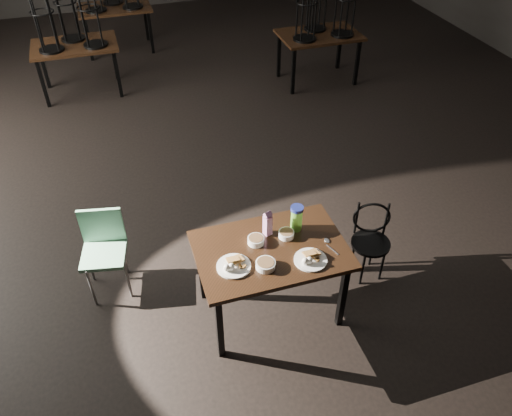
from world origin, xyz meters
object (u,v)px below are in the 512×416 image
object	(u,v)px
main_table	(271,255)
water_bottle	(297,218)
school_chair	(104,245)
bentwood_chair	(371,235)
juice_carton	(268,224)

from	to	relation	value
main_table	water_bottle	bearing A→B (deg)	30.67
water_bottle	school_chair	xyz separation A→B (m)	(-1.57, 0.57, -0.38)
main_table	school_chair	size ratio (longest dim) A/B	1.49
main_table	water_bottle	world-z (taller)	water_bottle
main_table	water_bottle	size ratio (longest dim) A/B	5.17
school_chair	bentwood_chair	bearing A→B (deg)	-2.20
water_bottle	school_chair	size ratio (longest dim) A/B	0.29
water_bottle	bentwood_chair	distance (m)	0.86
juice_carton	school_chair	bearing A→B (deg)	156.99
juice_carton	school_chair	world-z (taller)	juice_carton
main_table	bentwood_chair	xyz separation A→B (m)	(1.02, 0.19, -0.23)
juice_carton	water_bottle	world-z (taller)	same
juice_carton	water_bottle	bearing A→B (deg)	-2.65
school_chair	juice_carton	bearing A→B (deg)	-11.90
main_table	school_chair	world-z (taller)	school_chair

